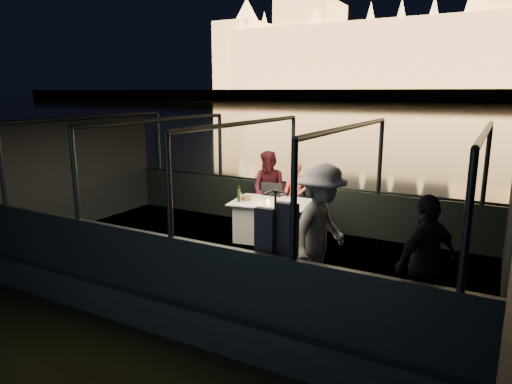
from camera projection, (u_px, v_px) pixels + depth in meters
The scene contains 29 objects.
river_water at pixel (482, 111), 76.72m from camera, with size 500.00×500.00×0.00m, color black.
boat_hull at pixel (245, 280), 8.18m from camera, with size 8.60×4.40×1.00m, color black.
boat_deck at pixel (245, 255), 8.07m from camera, with size 8.00×4.00×0.04m, color black.
gunwale_port at pixel (292, 205), 9.68m from camera, with size 8.00×0.08×0.90m, color black.
gunwale_starboard at pixel (172, 268), 6.26m from camera, with size 8.00×0.08×0.90m, color black.
cabin_glass_port at pixel (293, 151), 9.44m from camera, with size 8.00×0.02×1.40m, color #99B2B2, non-canonical shape.
cabin_glass_starboard at pixel (169, 186), 6.01m from camera, with size 8.00×0.02×1.40m, color #99B2B2, non-canonical shape.
cabin_roof_glass at pixel (244, 123), 7.57m from camera, with size 8.00×4.00×0.02m, color #99B2B2, non-canonical shape.
end_wall_fore at pixel (82, 172), 9.69m from camera, with size 0.02×4.00×2.30m, color black, non-canonical shape.
end_wall_aft at pixel (510, 222), 5.95m from camera, with size 0.02×4.00×2.30m, color black, non-canonical shape.
canopy_ribs at pixel (245, 191), 7.82m from camera, with size 8.00×4.00×2.30m, color black, non-canonical shape.
embankment at pixel (499, 97), 187.89m from camera, with size 400.00×140.00×6.00m, color #423D33.
parliament_building at pixel (507, 13), 151.86m from camera, with size 220.00×32.00×60.00m, color #F2D18C, non-canonical shape.
dining_table_central at pixel (271, 221), 8.76m from camera, with size 1.45×1.05×0.77m, color white.
chair_port_left at pixel (267, 210), 9.27m from camera, with size 0.46×0.46×0.98m, color black.
chair_port_right at pixel (290, 212), 9.15m from camera, with size 0.42×0.42×0.89m, color black.
coat_stand at pixel (275, 247), 5.73m from camera, with size 0.46×0.36×1.64m, color black, non-canonical shape.
person_woman_coral at pixel (296, 196), 9.21m from camera, with size 0.53×0.35×1.46m, color #F66759.
person_man_maroon at pixel (270, 193), 9.48m from camera, with size 0.78×0.61×1.62m, color #3C1119.
passenger_stripe at pixel (321, 239), 6.21m from camera, with size 1.23×0.69×1.90m, color silver.
passenger_dark at pixel (426, 260), 5.43m from camera, with size 0.98×0.41×1.66m, color black.
wine_bottle at pixel (239, 194), 8.63m from camera, with size 0.07×0.07×0.31m, color #133312.
bread_basket at pixel (246, 198), 8.78m from camera, with size 0.19×0.19×0.08m, color brown.
amber_candle at pixel (268, 202), 8.47m from camera, with size 0.05×0.05×0.07m, color yellow.
plate_near at pixel (275, 206), 8.28m from camera, with size 0.23×0.23×0.01m, color silver.
plate_far at pixel (260, 199), 8.89m from camera, with size 0.22×0.22×0.01m, color white.
wine_glass_white at pixel (241, 197), 8.61m from camera, with size 0.06×0.06×0.17m, color white, non-canonical shape.
wine_glass_red at pixel (282, 198), 8.59m from camera, with size 0.07×0.07×0.20m, color silver, non-canonical shape.
wine_glass_empty at pixel (262, 201), 8.34m from camera, with size 0.07×0.07×0.20m, color silver, non-canonical shape.
Camera 1 is at (3.83, -6.61, 3.32)m, focal length 32.00 mm.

